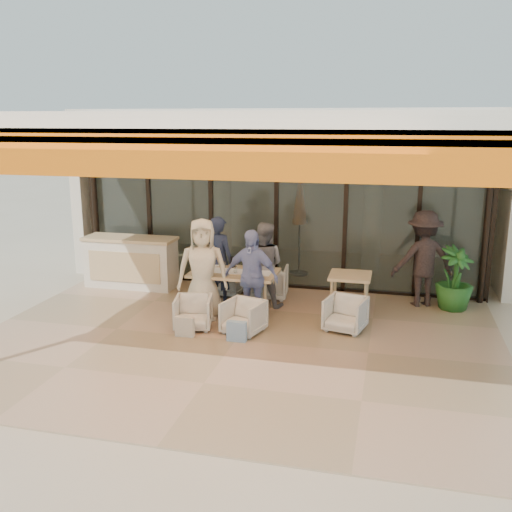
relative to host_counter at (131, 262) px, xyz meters
The scene contains 21 objects.
ground 3.68m from the host_counter, 39.01° to the right, with size 70.00×70.00×0.00m, color #C6B293.
terrace_floor 3.68m from the host_counter, 39.01° to the right, with size 8.00×6.00×0.01m, color tan.
terrace_structure 4.69m from the host_counter, 42.10° to the right, with size 8.00×6.00×3.40m.
glass_storefront 3.11m from the host_counter, 13.97° to the left, with size 8.08×0.10×3.20m.
interior_block 4.48m from the host_counter, 46.75° to the left, with size 9.05×3.62×3.52m.
host_counter is the anchor object (origin of this frame).
dining_table 2.62m from the host_counter, 21.68° to the right, with size 1.50×0.90×0.93m.
chair_far_left 2.03m from the host_counter, ahead, with size 0.62×0.58×0.64m, color silver.
chair_far_right 2.86m from the host_counter, ahead, with size 0.67×0.63×0.69m, color silver.
chair_near_left 2.80m from the host_counter, 43.63° to the right, with size 0.58×0.55×0.60m, color silver.
chair_near_right 3.45m from the host_counter, 33.94° to the right, with size 0.58×0.54×0.60m, color silver.
diner_navy 2.10m from the host_counter, 14.53° to the right, with size 0.59×0.39×1.63m, color #1A2339.
diner_grey 2.91m from the host_counter, 10.37° to the right, with size 0.75×0.59×1.55m, color slate.
diner_cream 2.49m from the host_counter, 35.19° to the right, with size 0.85×0.55×1.74m, color #EDE4C3.
diner_periwinkle 3.20m from the host_counter, 26.47° to the right, with size 0.93×0.39×1.59m, color #7989CA.
tote_bag_cream 3.10m from the host_counter, 49.03° to the right, with size 0.30×0.10×0.34m, color silver.
tote_bag_blue 3.70m from the host_counter, 39.11° to the right, with size 0.30×0.10×0.34m, color #99BFD8.
side_table 4.47m from the host_counter, ahead, with size 0.70×0.70×0.74m.
side_chair 4.65m from the host_counter, 17.91° to the right, with size 0.60×0.56×0.62m, color silver.
standing_woman 5.65m from the host_counter, ahead, with size 1.14×0.65×1.76m, color black.
potted_palm 6.19m from the host_counter, ahead, with size 0.65×0.65×1.16m, color #1E5919.
Camera 1 is at (2.26, -7.88, 3.33)m, focal length 40.00 mm.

